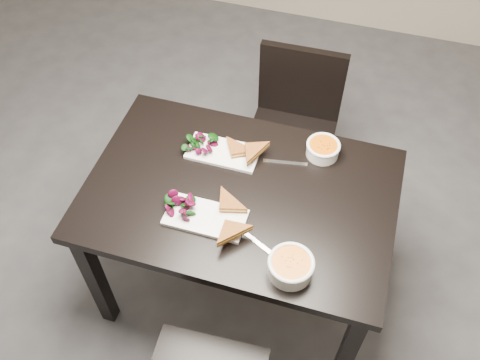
% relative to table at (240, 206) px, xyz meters
% --- Properties ---
extents(ground, '(5.00, 5.00, 0.00)m').
position_rel_table_xyz_m(ground, '(-0.38, -0.19, -0.65)').
color(ground, '#47474C').
rests_on(ground, ground).
extents(table, '(1.20, 0.80, 0.75)m').
position_rel_table_xyz_m(table, '(0.00, 0.00, 0.00)').
color(table, black).
rests_on(table, ground).
extents(chair_far, '(0.43, 0.43, 0.85)m').
position_rel_table_xyz_m(chair_far, '(0.08, 0.69, -0.17)').
color(chair_far, black).
rests_on(chair_far, ground).
extents(plate_near, '(0.30, 0.15, 0.01)m').
position_rel_table_xyz_m(plate_near, '(-0.09, -0.16, 0.11)').
color(plate_near, white).
rests_on(plate_near, table).
extents(sandwich_near, '(0.17, 0.15, 0.05)m').
position_rel_table_xyz_m(sandwich_near, '(-0.02, -0.14, 0.14)').
color(sandwich_near, '#AF6624').
rests_on(sandwich_near, plate_near).
extents(salad_near, '(0.09, 0.08, 0.04)m').
position_rel_table_xyz_m(salad_near, '(-0.19, -0.16, 0.13)').
color(salad_near, black).
rests_on(salad_near, plate_near).
extents(soup_bowl_near, '(0.16, 0.16, 0.07)m').
position_rel_table_xyz_m(soup_bowl_near, '(0.27, -0.29, 0.14)').
color(soup_bowl_near, white).
rests_on(soup_bowl_near, table).
extents(cutlery_near, '(0.17, 0.09, 0.00)m').
position_rel_table_xyz_m(cutlery_near, '(0.16, -0.22, 0.10)').
color(cutlery_near, silver).
rests_on(cutlery_near, table).
extents(plate_far, '(0.29, 0.15, 0.01)m').
position_rel_table_xyz_m(plate_far, '(-0.12, 0.17, 0.11)').
color(plate_far, white).
rests_on(plate_far, table).
extents(sandwich_far, '(0.18, 0.17, 0.05)m').
position_rel_table_xyz_m(sandwich_far, '(-0.06, 0.15, 0.14)').
color(sandwich_far, '#AF6624').
rests_on(sandwich_far, plate_far).
extents(salad_far, '(0.09, 0.08, 0.04)m').
position_rel_table_xyz_m(salad_far, '(-0.22, 0.17, 0.13)').
color(salad_far, black).
rests_on(salad_far, plate_far).
extents(soup_bowl_far, '(0.14, 0.14, 0.06)m').
position_rel_table_xyz_m(soup_bowl_far, '(0.27, 0.28, 0.13)').
color(soup_bowl_far, white).
rests_on(soup_bowl_far, table).
extents(cutlery_far, '(0.18, 0.05, 0.00)m').
position_rel_table_xyz_m(cutlery_far, '(0.13, 0.19, 0.10)').
color(cutlery_far, silver).
rests_on(cutlery_far, table).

